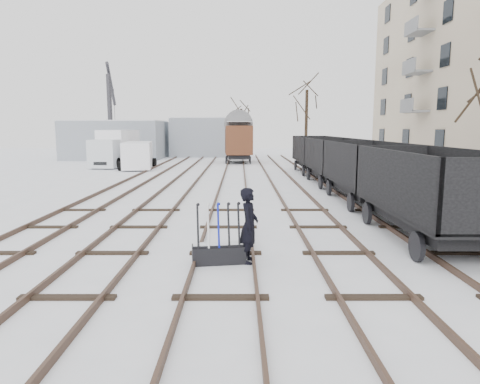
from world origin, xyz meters
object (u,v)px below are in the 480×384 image
(box_van_wagon, at_px, (238,139))
(lorry, at_px, (116,148))
(crane, at_px, (112,135))
(freight_wagon_a, at_px, (430,206))
(worker, at_px, (249,225))
(ground_frame, at_px, (219,252))
(panel_van, at_px, (138,155))

(box_van_wagon, xyz_separation_m, lorry, (-10.65, -3.83, -0.66))
(crane, bearing_deg, freight_wagon_a, -69.04)
(worker, distance_m, crane, 35.95)
(ground_frame, bearing_deg, lorry, 102.02)
(freight_wagon_a, bearing_deg, ground_frame, -159.83)
(worker, bearing_deg, crane, 31.76)
(worker, bearing_deg, ground_frame, 107.76)
(worker, relative_size, panel_van, 0.36)
(worker, height_order, freight_wagon_a, freight_wagon_a)
(ground_frame, height_order, lorry, lorry)
(ground_frame, relative_size, box_van_wagon, 0.29)
(box_van_wagon, distance_m, lorry, 11.34)
(crane, bearing_deg, panel_van, -72.14)
(ground_frame, bearing_deg, box_van_wagon, 80.58)
(ground_frame, distance_m, worker, 1.00)
(ground_frame, height_order, panel_van, panel_van)
(freight_wagon_a, height_order, lorry, lorry)
(worker, xyz_separation_m, freight_wagon_a, (5.39, 2.16, 0.09))
(freight_wagon_a, distance_m, panel_van, 26.19)
(ground_frame, distance_m, panel_van, 25.68)
(box_van_wagon, bearing_deg, freight_wagon_a, -81.66)
(lorry, bearing_deg, crane, 114.40)
(freight_wagon_a, distance_m, lorry, 29.80)
(crane, bearing_deg, box_van_wagon, -21.01)
(freight_wagon_a, bearing_deg, box_van_wagon, 101.35)
(box_van_wagon, distance_m, crane, 13.10)
(ground_frame, xyz_separation_m, box_van_wagon, (0.38, 30.96, 1.98))
(ground_frame, bearing_deg, crane, 101.70)
(panel_van, bearing_deg, ground_frame, -81.28)
(panel_van, distance_m, crane, 10.29)
(worker, bearing_deg, box_van_wagon, 10.85)
(panel_van, relative_size, crane, 0.54)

